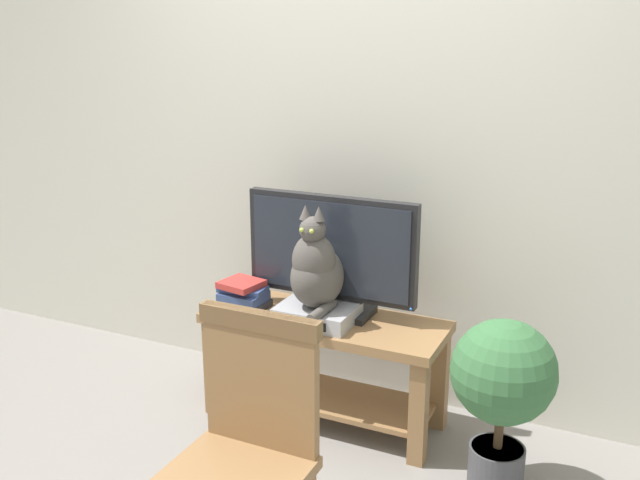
# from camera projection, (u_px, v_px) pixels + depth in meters

# --- Properties ---
(back_wall) EXTENTS (7.00, 0.12, 2.80)m
(back_wall) POSITION_uv_depth(u_px,v_px,m) (361.00, 116.00, 3.42)
(back_wall) COLOR beige
(back_wall) RESTS_ON ground
(tv_stand) EXTENTS (1.13, 0.43, 0.52)m
(tv_stand) POSITION_uv_depth(u_px,v_px,m) (325.00, 351.00, 3.33)
(tv_stand) COLOR olive
(tv_stand) RESTS_ON ground
(tv) EXTENTS (0.82, 0.20, 0.56)m
(tv) POSITION_uv_depth(u_px,v_px,m) (331.00, 253.00, 3.27)
(tv) COLOR black
(tv) RESTS_ON tv_stand
(media_box) EXTENTS (0.34, 0.27, 0.08)m
(media_box) POSITION_uv_depth(u_px,v_px,m) (317.00, 314.00, 3.23)
(media_box) COLOR #ADADB2
(media_box) RESTS_ON tv_stand
(cat) EXTENTS (0.23, 0.34, 0.48)m
(cat) POSITION_uv_depth(u_px,v_px,m) (316.00, 269.00, 3.16)
(cat) COLOR #514C47
(cat) RESTS_ON media_box
(wooden_chair) EXTENTS (0.42, 0.42, 0.96)m
(wooden_chair) POSITION_uv_depth(u_px,v_px,m) (245.00, 444.00, 2.21)
(wooden_chair) COLOR olive
(wooden_chair) RESTS_ON ground
(book_stack) EXTENTS (0.24, 0.20, 0.13)m
(book_stack) POSITION_uv_depth(u_px,v_px,m) (243.00, 295.00, 3.39)
(book_stack) COLOR #2D2D33
(book_stack) RESTS_ON tv_stand
(potted_plant) EXTENTS (0.41, 0.41, 0.73)m
(potted_plant) POSITION_uv_depth(u_px,v_px,m) (502.00, 385.00, 2.76)
(potted_plant) COLOR #47474C
(potted_plant) RESTS_ON ground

